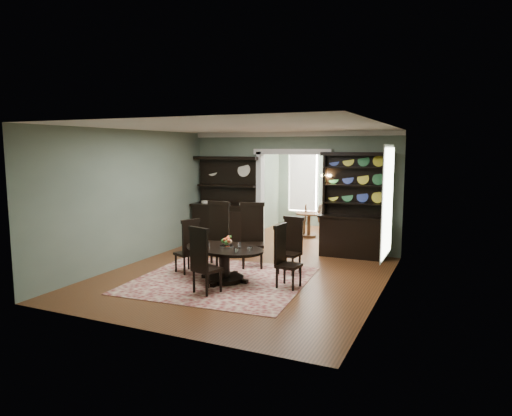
{
  "coord_description": "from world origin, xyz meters",
  "views": [
    {
      "loc": [
        3.96,
        -8.04,
        2.59
      ],
      "look_at": [
        0.06,
        0.6,
        1.34
      ],
      "focal_mm": 32.0,
      "sensor_mm": 36.0,
      "label": 1
    }
  ],
  "objects_px": {
    "dining_table": "(224,258)",
    "parlor_table": "(309,221)",
    "welsh_dresser": "(353,219)",
    "sideboard": "(226,214)"
  },
  "relations": [
    {
      "from": "sideboard",
      "to": "parlor_table",
      "type": "xyz_separation_m",
      "value": [
        1.75,
        1.89,
        -0.36
      ]
    },
    {
      "from": "dining_table",
      "to": "parlor_table",
      "type": "bearing_deg",
      "value": 99.38
    },
    {
      "from": "dining_table",
      "to": "sideboard",
      "type": "relative_size",
      "value": 0.79
    },
    {
      "from": "welsh_dresser",
      "to": "dining_table",
      "type": "bearing_deg",
      "value": -122.47
    },
    {
      "from": "welsh_dresser",
      "to": "parlor_table",
      "type": "xyz_separation_m",
      "value": [
        -1.7,
        1.89,
        -0.44
      ]
    },
    {
      "from": "sideboard",
      "to": "parlor_table",
      "type": "distance_m",
      "value": 2.6
    },
    {
      "from": "dining_table",
      "to": "welsh_dresser",
      "type": "bearing_deg",
      "value": 70.34
    },
    {
      "from": "parlor_table",
      "to": "sideboard",
      "type": "bearing_deg",
      "value": -132.7
    },
    {
      "from": "dining_table",
      "to": "parlor_table",
      "type": "xyz_separation_m",
      "value": [
        0.13,
        4.99,
        -0.0
      ]
    },
    {
      "from": "welsh_dresser",
      "to": "parlor_table",
      "type": "relative_size",
      "value": 3.23
    }
  ]
}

